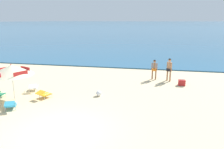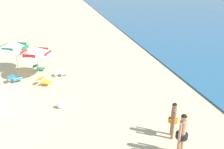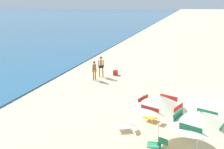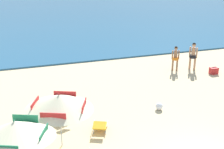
{
  "view_description": "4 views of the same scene",
  "coord_description": "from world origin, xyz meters",
  "views": [
    {
      "loc": [
        3.77,
        -7.69,
        4.62
      ],
      "look_at": [
        1.01,
        6.16,
        1.01
      ],
      "focal_mm": 34.25,
      "sensor_mm": 36.0,
      "label": 1
    },
    {
      "loc": [
        11.16,
        5.15,
        5.96
      ],
      "look_at": [
        -0.45,
        7.45,
        1.28
      ],
      "focal_mm": 36.52,
      "sensor_mm": 36.0,
      "label": 2
    },
    {
      "loc": [
        -15.31,
        2.09,
        6.01
      ],
      "look_at": [
        1.19,
        6.87,
        1.33
      ],
      "focal_mm": 40.88,
      "sensor_mm": 36.0,
      "label": 3
    },
    {
      "loc": [
        -5.6,
        -6.98,
        6.56
      ],
      "look_at": [
        -1.16,
        6.64,
        1.2
      ],
      "focal_mm": 49.01,
      "sensor_mm": 36.0,
      "label": 4
    }
  ],
  "objects": [
    {
      "name": "beach_umbrella_striped_main",
      "position": [
        -4.33,
        3.01,
        1.81
      ],
      "size": [
        3.35,
        3.34,
        2.15
      ],
      "color": "silver",
      "rests_on": "ground"
    },
    {
      "name": "beach_umbrella_striped_second",
      "position": [
        -5.89,
        1.37,
        1.89
      ],
      "size": [
        2.68,
        2.72,
        2.29
      ],
      "color": "silver",
      "rests_on": "ground"
    },
    {
      "name": "lounge_chair_under_umbrella",
      "position": [
        -5.4,
        2.94,
        0.28
      ],
      "size": [
        0.64,
        0.91,
        0.5
      ],
      "color": "#1E7F56",
      "rests_on": "ground"
    },
    {
      "name": "lounge_chair_beside_umbrella",
      "position": [
        -4.05,
        4.61,
        0.27
      ],
      "size": [
        0.85,
        1.02,
        0.52
      ],
      "color": "white",
      "rests_on": "ground"
    },
    {
      "name": "lounge_chair_facing_sea",
      "position": [
        -2.69,
        3.52,
        0.28
      ],
      "size": [
        0.83,
        1.0,
        0.5
      ],
      "color": "gold",
      "rests_on": "ground"
    },
    {
      "name": "person_standing_near_shore",
      "position": [
        3.83,
        9.15,
        0.92
      ],
      "size": [
        0.46,
        0.39,
        1.6
      ],
      "color": "#8C6042",
      "rests_on": "ground"
    },
    {
      "name": "person_standing_beside",
      "position": [
        4.96,
        8.94,
        1.03
      ],
      "size": [
        0.44,
        0.44,
        1.78
      ],
      "color": "tan",
      "rests_on": "ground"
    },
    {
      "name": "cooler_box",
      "position": [
        5.84,
        7.89,
        0.2
      ],
      "size": [
        0.5,
        0.35,
        0.43
      ],
      "color": "red",
      "rests_on": "ground"
    },
    {
      "name": "beach_ball",
      "position": [
        0.48,
        4.54,
        0.17
      ],
      "size": [
        0.34,
        0.34,
        0.34
      ],
      "primitive_type": "sphere",
      "color": "white",
      "rests_on": "ground"
    }
  ]
}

